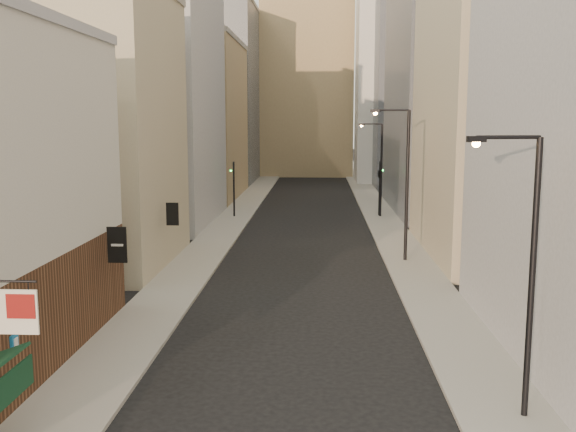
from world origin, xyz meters
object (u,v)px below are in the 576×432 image
object	(u,v)px
streetlamp_near	(526,262)
streetlamp_mid	(403,176)
traffic_light_left	(234,180)
traffic_light_right	(380,174)
white_tower	(387,45)
clock_tower	(307,62)
streetlamp_far	(379,164)

from	to	relation	value
streetlamp_near	streetlamp_mid	world-z (taller)	streetlamp_mid
traffic_light_left	traffic_light_right	xyz separation A→B (m)	(12.97, 1.19, 0.48)
white_tower	traffic_light_left	xyz separation A→B (m)	(-16.58, -33.24, -15.21)
streetlamp_near	traffic_light_left	distance (m)	40.57
traffic_light_right	clock_tower	bearing A→B (deg)	-78.11
white_tower	traffic_light_right	bearing A→B (deg)	-96.42
traffic_light_right	traffic_light_left	bearing A→B (deg)	8.00
streetlamp_far	traffic_light_right	bearing A→B (deg)	89.45
streetlamp_near	traffic_light_left	xyz separation A→B (m)	(-13.38, 38.27, -1.33)
traffic_light_left	traffic_light_right	size ratio (longest dim) A/B	1.00
streetlamp_near	streetlamp_mid	distance (m)	21.07
white_tower	streetlamp_mid	world-z (taller)	white_tower
streetlamp_near	traffic_light_right	size ratio (longest dim) A/B	1.65
streetlamp_mid	traffic_light_right	world-z (taller)	streetlamp_mid
streetlamp_far	traffic_light_right	size ratio (longest dim) A/B	1.67
white_tower	traffic_light_left	distance (m)	40.14
streetlamp_far	traffic_light_right	world-z (taller)	streetlamp_far
clock_tower	streetlamp_mid	size ratio (longest dim) A/B	4.82
clock_tower	traffic_light_left	bearing A→B (deg)	-96.73
clock_tower	streetlamp_far	xyz separation A→B (m)	(7.24, -46.52, -12.86)
streetlamp_near	traffic_light_left	world-z (taller)	streetlamp_near
clock_tower	traffic_light_left	size ratio (longest dim) A/B	8.98
streetlamp_mid	streetlamp_near	bearing A→B (deg)	-68.42
white_tower	traffic_light_left	bearing A→B (deg)	-116.50
streetlamp_mid	traffic_light_left	xyz separation A→B (m)	(-12.64, 17.23, -1.92)
traffic_light_left	white_tower	bearing A→B (deg)	-115.61
traffic_light_left	traffic_light_right	bearing A→B (deg)	-173.88
streetlamp_near	streetlamp_mid	size ratio (longest dim) A/B	0.89
traffic_light_right	streetlamp_near	bearing A→B (deg)	93.37
clock_tower	traffic_light_right	size ratio (longest dim) A/B	8.98
streetlamp_far	traffic_light_left	xyz separation A→B (m)	(-12.81, -0.72, -1.37)
white_tower	streetlamp_far	size ratio (longest dim) A/B	4.97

